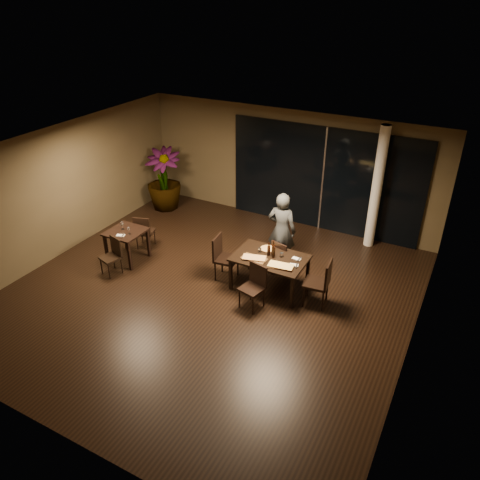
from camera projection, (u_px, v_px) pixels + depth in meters
name	position (u px, v px, depth m)	size (l,w,h in m)	color
ground	(210.00, 294.00, 9.81)	(8.00, 8.00, 0.00)	black
wall_back	(288.00, 166.00, 12.21)	(8.00, 0.10, 3.00)	#4C3F28
wall_front	(41.00, 362.00, 5.96)	(8.00, 0.10, 3.00)	#4C3F28
wall_left	(57.00, 192.00, 10.75)	(0.10, 8.00, 3.00)	#4C3F28
wall_right	(425.00, 286.00, 7.42)	(0.10, 8.00, 3.00)	#4C3F28
ceiling	(204.00, 155.00, 8.34)	(8.00, 8.00, 0.04)	silver
window_panel	(323.00, 180.00, 11.80)	(5.00, 0.06, 2.70)	black
column	(377.00, 189.00, 10.92)	(0.24, 0.24, 3.00)	white
main_table	(270.00, 260.00, 9.69)	(1.50, 1.00, 0.75)	black
side_table	(126.00, 236.00, 10.73)	(0.80, 0.80, 0.75)	black
chair_main_far	(281.00, 257.00, 10.18)	(0.49, 0.49, 0.87)	black
chair_main_near	(255.00, 284.00, 9.22)	(0.51, 0.51, 0.92)	black
chair_main_left	(223.00, 255.00, 10.10)	(0.52, 0.52, 1.00)	black
chair_main_right	(321.00, 281.00, 9.21)	(0.52, 0.52, 1.03)	black
chair_side_far	(144.00, 230.00, 11.25)	(0.51, 0.51, 0.87)	black
chair_side_near	(113.00, 254.00, 10.32)	(0.49, 0.49, 0.85)	black
diner	(282.00, 230.00, 10.39)	(0.61, 0.40, 1.79)	#2D3032
potted_plant	(164.00, 179.00, 13.11)	(0.95, 0.95, 1.74)	#1B4918
pizza_board_left	(254.00, 259.00, 9.59)	(0.52, 0.26, 0.01)	#4C3218
pizza_board_right	(281.00, 266.00, 9.33)	(0.51, 0.25, 0.01)	#492C17
oblong_pizza_left	(254.00, 258.00, 9.59)	(0.46, 0.21, 0.02)	maroon
oblong_pizza_right	(281.00, 266.00, 9.32)	(0.49, 0.23, 0.02)	maroon
round_pizza	(267.00, 249.00, 9.94)	(0.29, 0.29, 0.01)	#A61912
bottle_a	(269.00, 249.00, 9.66)	(0.07, 0.07, 0.30)	black
bottle_b	(273.00, 252.00, 9.59)	(0.06, 0.06, 0.25)	black
bottle_c	(273.00, 248.00, 9.62)	(0.08, 0.08, 0.35)	black
tumbler_left	(260.00, 250.00, 9.83)	(0.07, 0.07, 0.08)	white
tumbler_right	(282.00, 255.00, 9.65)	(0.08, 0.08, 0.09)	white
napkin_near	(294.00, 265.00, 9.38)	(0.18, 0.10, 0.01)	white
napkin_far	(297.00, 259.00, 9.59)	(0.18, 0.10, 0.01)	white
wine_glass_a	(122.00, 226.00, 10.69)	(0.08, 0.08, 0.19)	white
wine_glass_b	(129.00, 230.00, 10.51)	(0.07, 0.07, 0.17)	white
side_napkin	(121.00, 235.00, 10.46)	(0.18, 0.11, 0.01)	white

